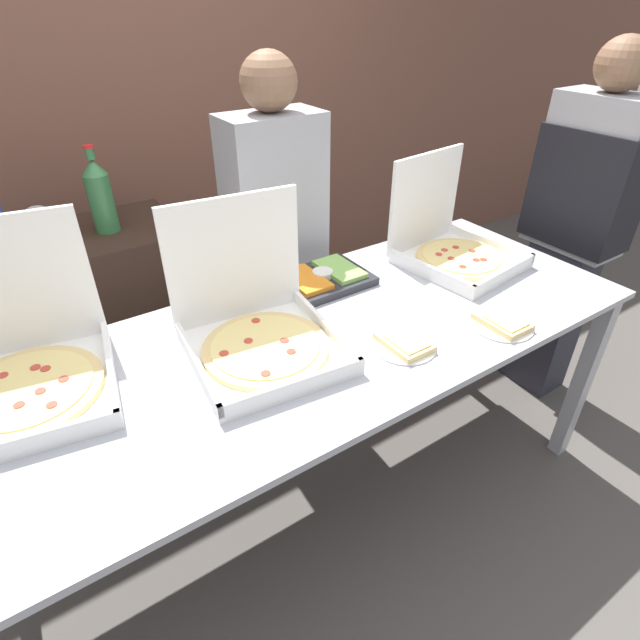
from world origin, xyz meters
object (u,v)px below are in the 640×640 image
at_px(pizza_box_near_left, 23,364).
at_px(person_guest_plaid, 277,252).
at_px(paper_plate_front_center, 502,323).
at_px(soda_bottle, 100,195).
at_px(veggie_tray, 323,278).
at_px(paper_plate_front_left, 404,343).
at_px(soda_can_silver, 40,223).
at_px(pizza_box_far_left, 258,326).
at_px(pizza_box_near_right, 452,244).
at_px(person_server_vest, 577,218).

relative_size(pizza_box_near_left, person_guest_plaid, 0.32).
relative_size(paper_plate_front_center, soda_bottle, 0.60).
height_order(veggie_tray, soda_bottle, soda_bottle).
bearing_deg(paper_plate_front_left, soda_bottle, 116.05).
bearing_deg(soda_can_silver, paper_plate_front_center, -49.35).
height_order(pizza_box_near_left, veggie_tray, pizza_box_near_left).
height_order(paper_plate_front_center, person_guest_plaid, person_guest_plaid).
relative_size(pizza_box_far_left, paper_plate_front_center, 2.40).
bearing_deg(pizza_box_near_right, veggie_tray, 159.54).
height_order(pizza_box_near_right, person_guest_plaid, person_guest_plaid).
height_order(pizza_box_near_right, paper_plate_front_center, pizza_box_near_right).
xyz_separation_m(pizza_box_near_right, person_server_vest, (0.68, -0.12, 0.00)).
relative_size(soda_bottle, person_guest_plaid, 0.21).
height_order(pizza_box_near_left, person_guest_plaid, person_guest_plaid).
height_order(pizza_box_far_left, pizza_box_near_left, pizza_box_near_left).
bearing_deg(pizza_box_near_left, veggie_tray, 11.82).
bearing_deg(paper_plate_front_center, soda_bottle, 125.98).
height_order(veggie_tray, soda_can_silver, soda_can_silver).
distance_m(pizza_box_near_right, veggie_tray, 0.57).
relative_size(paper_plate_front_center, person_server_vest, 0.12).
xyz_separation_m(soda_bottle, person_server_vest, (1.83, -0.97, -0.18)).
bearing_deg(person_guest_plaid, soda_bottle, -30.88).
relative_size(pizza_box_far_left, soda_bottle, 1.45).
bearing_deg(soda_bottle, veggie_tray, -49.89).
bearing_deg(person_server_vest, pizza_box_near_left, 84.52).
relative_size(pizza_box_near_right, person_guest_plaid, 0.29).
bearing_deg(pizza_box_near_left, person_server_vest, 4.21).
distance_m(pizza_box_near_left, soda_can_silver, 0.85).
relative_size(paper_plate_front_left, veggie_tray, 0.59).
bearing_deg(paper_plate_front_center, person_server_vest, 19.98).
xyz_separation_m(soda_bottle, soda_can_silver, (-0.23, 0.07, -0.09)).
bearing_deg(pizza_box_near_right, soda_can_silver, 139.53).
distance_m(pizza_box_near_left, person_server_vest, 2.27).
distance_m(pizza_box_near_left, person_guest_plaid, 1.10).
bearing_deg(pizza_box_near_left, soda_can_silver, 86.43).
bearing_deg(veggie_tray, person_server_vest, -11.69).
distance_m(pizza_box_near_right, paper_plate_front_center, 0.50).
height_order(veggie_tray, person_server_vest, person_server_vest).
bearing_deg(soda_bottle, person_guest_plaid, -30.88).
height_order(paper_plate_front_left, person_server_vest, person_server_vest).
distance_m(pizza_box_near_left, paper_plate_front_left, 1.11).
bearing_deg(pizza_box_far_left, paper_plate_front_left, -27.80).
bearing_deg(veggie_tray, soda_bottle, 130.11).
distance_m(paper_plate_front_center, soda_bottle, 1.62).
xyz_separation_m(pizza_box_near_right, soda_can_silver, (-1.39, 0.92, 0.10)).
height_order(soda_can_silver, person_guest_plaid, person_guest_plaid).
xyz_separation_m(paper_plate_front_left, person_guest_plaid, (0.01, 0.84, -0.02)).
bearing_deg(pizza_box_far_left, person_guest_plaid, 61.94).
relative_size(paper_plate_front_left, soda_bottle, 0.60).
bearing_deg(soda_bottle, paper_plate_front_center, -54.02).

